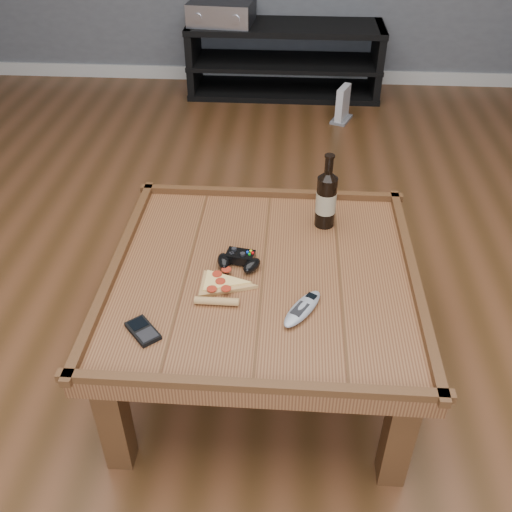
# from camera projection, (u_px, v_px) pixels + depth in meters

# --- Properties ---
(ground) EXTENTS (6.00, 6.00, 0.00)m
(ground) POSITION_uv_depth(u_px,v_px,m) (262.00, 366.00, 2.13)
(ground) COLOR #462A14
(ground) RESTS_ON ground
(baseboard) EXTENTS (5.00, 0.02, 0.10)m
(baseboard) POSITION_uv_depth(u_px,v_px,m) (285.00, 75.00, 4.48)
(baseboard) COLOR silver
(baseboard) RESTS_ON ground
(coffee_table) EXTENTS (1.03, 1.03, 0.48)m
(coffee_table) POSITION_uv_depth(u_px,v_px,m) (263.00, 286.00, 1.90)
(coffee_table) COLOR #512B17
(coffee_table) RESTS_ON ground
(media_console) EXTENTS (1.40, 0.45, 0.50)m
(media_console) POSITION_uv_depth(u_px,v_px,m) (285.00, 60.00, 4.18)
(media_console) COLOR black
(media_console) RESTS_ON ground
(beer_bottle) EXTENTS (0.07, 0.07, 0.28)m
(beer_bottle) POSITION_uv_depth(u_px,v_px,m) (326.00, 198.00, 2.02)
(beer_bottle) COLOR black
(beer_bottle) RESTS_ON coffee_table
(game_controller) EXTENTS (0.16, 0.12, 0.04)m
(game_controller) POSITION_uv_depth(u_px,v_px,m) (239.00, 260.00, 1.88)
(game_controller) COLOR black
(game_controller) RESTS_ON coffee_table
(pizza_slice) EXTENTS (0.15, 0.24, 0.03)m
(pizza_slice) POSITION_uv_depth(u_px,v_px,m) (220.00, 286.00, 1.79)
(pizza_slice) COLOR tan
(pizza_slice) RESTS_ON coffee_table
(smartphone) EXTENTS (0.12, 0.13, 0.02)m
(smartphone) POSITION_uv_depth(u_px,v_px,m) (143.00, 331.00, 1.64)
(smartphone) COLOR black
(smartphone) RESTS_ON coffee_table
(remote_control) EXTENTS (0.15, 0.19, 0.03)m
(remote_control) POSITION_uv_depth(u_px,v_px,m) (302.00, 309.00, 1.70)
(remote_control) COLOR gray
(remote_control) RESTS_ON coffee_table
(av_receiver) EXTENTS (0.47, 0.40, 0.15)m
(av_receiver) POSITION_uv_depth(u_px,v_px,m) (222.00, 12.00, 4.00)
(av_receiver) COLOR black
(av_receiver) RESTS_ON media_console
(game_console) EXTENTS (0.17, 0.21, 0.24)m
(game_console) POSITION_uv_depth(u_px,v_px,m) (343.00, 105.00, 3.85)
(game_console) COLOR slate
(game_console) RESTS_ON ground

